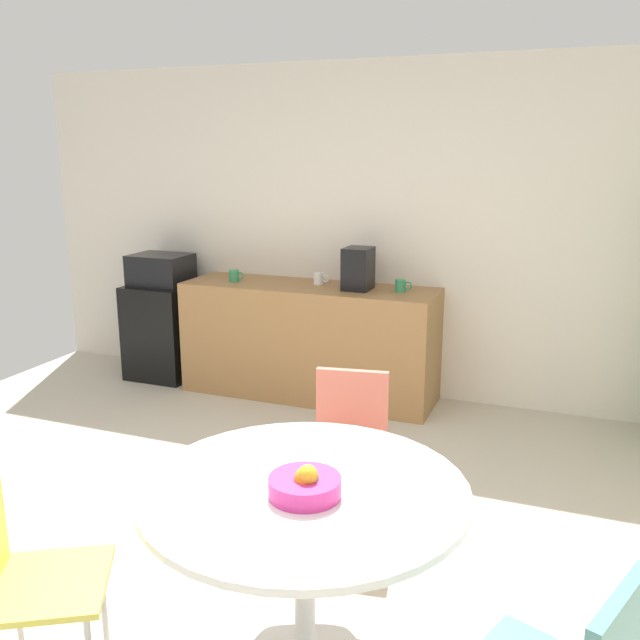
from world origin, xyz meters
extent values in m
plane|color=beige|center=(0.00, 0.00, 0.00)|extent=(6.00, 6.00, 0.00)
cube|color=silver|center=(0.00, 3.00, 1.30)|extent=(6.00, 0.10, 2.60)
cube|color=#9E7042|center=(-0.40, 2.65, 0.45)|extent=(2.02, 0.60, 0.90)
cube|color=black|center=(-1.76, 2.65, 0.41)|extent=(0.54, 0.54, 0.81)
cube|color=black|center=(-1.76, 2.65, 0.94)|extent=(0.48, 0.38, 0.26)
cylinder|color=silver|center=(0.71, -0.12, 0.39)|extent=(0.08, 0.08, 0.71)
cylinder|color=white|center=(0.71, -0.12, 0.73)|extent=(1.21, 1.21, 0.03)
cylinder|color=silver|center=(0.74, 0.66, 0.21)|extent=(0.02, 0.02, 0.42)
cylinder|color=silver|center=(0.43, 0.61, 0.21)|extent=(0.02, 0.02, 0.42)
cylinder|color=silver|center=(0.69, 0.97, 0.21)|extent=(0.02, 0.02, 0.42)
cylinder|color=silver|center=(0.38, 0.92, 0.21)|extent=(0.02, 0.02, 0.42)
cube|color=#DB7260|center=(0.56, 0.79, 0.44)|extent=(0.48, 0.48, 0.03)
cube|color=#DB7260|center=(0.53, 0.98, 0.64)|extent=(0.38, 0.10, 0.38)
cylinder|color=silver|center=(-0.03, -0.38, 0.21)|extent=(0.02, 0.02, 0.42)
cylinder|color=silver|center=(-0.30, -0.53, 0.21)|extent=(0.02, 0.02, 0.42)
cube|color=#D8CC4C|center=(-0.09, -0.59, 0.44)|extent=(0.57, 0.57, 0.03)
cylinder|color=#D8338C|center=(0.74, -0.19, 0.78)|extent=(0.26, 0.26, 0.07)
sphere|color=orange|center=(0.75, -0.21, 0.82)|extent=(0.07, 0.07, 0.07)
sphere|color=yellow|center=(0.74, -0.19, 0.82)|extent=(0.07, 0.07, 0.07)
sphere|color=yellow|center=(0.75, -0.19, 0.82)|extent=(0.07, 0.07, 0.07)
sphere|color=#66B233|center=(0.76, -0.19, 0.82)|extent=(0.07, 0.07, 0.07)
sphere|color=yellow|center=(0.76, -0.20, 0.84)|extent=(0.07, 0.07, 0.07)
cylinder|color=#338C59|center=(-1.02, 2.59, 0.95)|extent=(0.08, 0.08, 0.09)
torus|color=#338C59|center=(-0.96, 2.59, 0.95)|extent=(0.06, 0.01, 0.06)
cylinder|color=white|center=(-0.34, 2.73, 0.95)|extent=(0.08, 0.08, 0.09)
torus|color=white|center=(-0.28, 2.73, 0.95)|extent=(0.06, 0.01, 0.06)
cylinder|color=#338C59|center=(0.33, 2.68, 0.95)|extent=(0.08, 0.08, 0.09)
torus|color=#338C59|center=(0.39, 2.68, 0.95)|extent=(0.06, 0.01, 0.06)
cube|color=black|center=(0.01, 2.65, 1.06)|extent=(0.20, 0.24, 0.32)
camera|label=1|loc=(1.59, -2.23, 1.94)|focal=38.51mm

